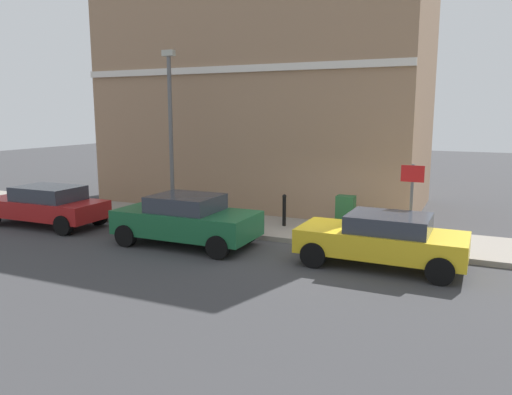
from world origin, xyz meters
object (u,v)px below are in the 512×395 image
car_red (46,205)px  lamppost (171,127)px  car_yellow (382,239)px  street_sign (412,194)px  utility_cabinet (345,216)px  bollard_near_cabinet (284,209)px  car_green (186,219)px

car_red → lamppost: size_ratio=0.75×
car_yellow → car_red: size_ratio=0.95×
car_red → street_sign: street_sign is taller
utility_cabinet → lamppost: 6.72m
utility_cabinet → car_yellow: bearing=-147.6°
utility_cabinet → bollard_near_cabinet: bearing=87.2°
car_green → bollard_near_cabinet: size_ratio=3.95×
car_yellow → utility_cabinet: size_ratio=3.54×
street_sign → car_red: bearing=97.7°
car_green → lamppost: lamppost is taller
car_red → street_sign: size_ratio=1.87×
utility_cabinet → bollard_near_cabinet: (0.10, 2.04, 0.02)m
street_sign → lamppost: lamppost is taller
car_green → street_sign: size_ratio=1.78×
utility_cabinet → street_sign: (-1.06, -2.03, 0.98)m
car_yellow → car_green: size_ratio=0.99×
bollard_near_cabinet → street_sign: street_sign is taller
lamppost → bollard_near_cabinet: bearing=-86.7°
car_green → car_red: car_green is taller
bollard_near_cabinet → street_sign: (-1.16, -4.07, 0.96)m
car_yellow → car_green: bearing=3.7°
car_green → utility_cabinet: bearing=-145.6°
car_yellow → street_sign: bearing=-107.9°
car_green → bollard_near_cabinet: car_green is taller
car_yellow → utility_cabinet: car_yellow is taller
car_red → lamppost: (2.49, -3.43, 2.58)m
car_red → utility_cabinet: (2.63, -9.61, -0.04)m
utility_cabinet → lamppost: (-0.14, 6.19, 2.62)m
car_yellow → bollard_near_cabinet: size_ratio=3.92×
car_green → car_red: (0.11, 5.65, -0.04)m
car_green → lamppost: bearing=-49.8°
car_green → bollard_near_cabinet: bearing=-124.3°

